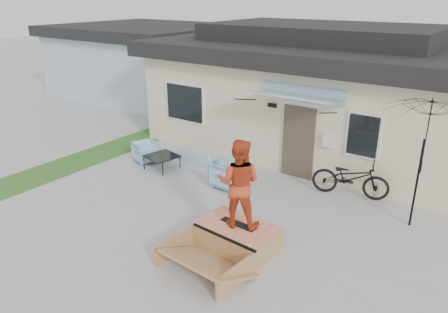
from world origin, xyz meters
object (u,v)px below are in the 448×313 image
Objects in this scene: coffee_table at (162,162)px; skater at (239,182)px; loveseat at (200,154)px; armchair_right at (228,173)px; patio_umbrella at (422,154)px; skateboard at (238,224)px; bicycle at (351,174)px; skate_ramp at (236,237)px; armchair_left at (146,151)px.

coffee_table is 0.46× the size of skater.
armchair_right reaches higher than loveseat.
patio_umbrella is at bearing -178.96° from loveseat.
coffee_table is 7.22m from patio_umbrella.
skateboard is at bearing 160.48° from skater.
loveseat is 0.73× the size of bicycle.
coffee_table is 4.82m from skateboard.
coffee_table is at bearing -173.22° from patio_umbrella.
coffee_table is 4.83m from skate_ramp.
skateboard is at bearing -131.95° from patio_umbrella.
bicycle is at bearing -125.22° from skater.
bicycle reaches higher than armchair_left.
armchair_right is 2.39m from coffee_table.
skater is (1.88, -2.32, 1.09)m from armchair_right.
armchair_left is 0.36× the size of bicycle.
bicycle is 3.96m from skater.
loveseat is 4.91m from skateboard.
skater is (3.64, -3.29, 1.22)m from loveseat.
patio_umbrella reaches higher than coffee_table.
bicycle is at bearing -171.58° from loveseat.
skateboard is at bearing 42.82° from armchair_right.
armchair_left is 0.87× the size of armchair_right.
armchair_left is 0.88× the size of skateboard.
loveseat is 4.72m from bicycle.
skateboard reaches higher than skate_ramp.
loveseat is at bearing 81.73° from bicycle.
armchair_left is at bearing 158.65° from skate_ramp.
loveseat reaches higher than skate_ramp.
coffee_table is at bearing -47.04° from skater.
skateboard reaches higher than coffee_table.
coffee_table is (0.81, -0.14, -0.15)m from armchair_left.
armchair_left is 6.27m from bicycle.
armchair_left is 0.83m from coffee_table.
bicycle is (5.31, 1.50, 0.42)m from coffee_table.
coffee_table is at bearing 62.88° from loveseat.
loveseat is 1.71m from armchair_left.
bicycle reaches higher than coffee_table.
patio_umbrella is at bearing -124.98° from bicycle.
skate_ramp is (-2.75, -3.11, -1.49)m from patio_umbrella.
skate_ramp is 0.29m from skateboard.
patio_umbrella reaches higher than skateboard.
skateboard reaches higher than loveseat.
skater is at bearing 42.82° from armchair_right.
skate_ramp is (-1.05, -3.77, -0.37)m from bicycle.
armchair_left reaches higher than loveseat.
bicycle is 2.14m from patio_umbrella.
patio_umbrella is 1.28× the size of skater.
bicycle is (4.69, 0.43, 0.35)m from loveseat.
armchair_right is at bearing 101.98° from bicycle.
skateboard is at bearing 150.75° from bicycle.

